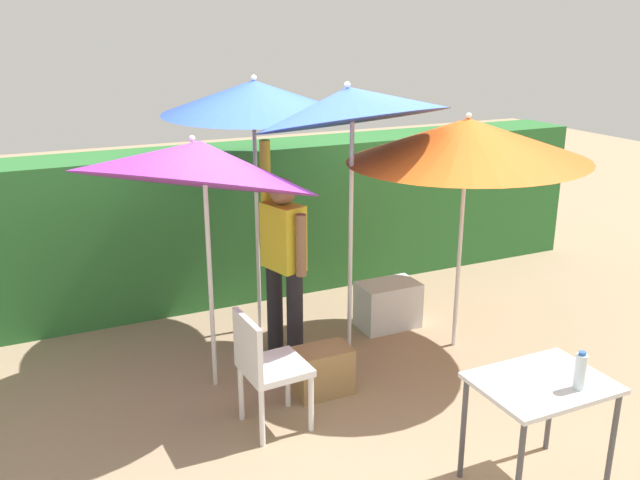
% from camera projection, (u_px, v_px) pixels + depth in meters
% --- Properties ---
extents(ground_plane, '(24.00, 24.00, 0.00)m').
position_uv_depth(ground_plane, '(335.00, 376.00, 5.63)').
color(ground_plane, '#9E8466').
extents(hedge_row, '(8.00, 0.70, 1.60)m').
position_uv_depth(hedge_row, '(249.00, 220.00, 7.19)').
color(hedge_row, '#2D7033').
rests_on(hedge_row, ground_plane).
extents(umbrella_rainbow, '(1.93, 1.86, 2.34)m').
position_uv_depth(umbrella_rainbow, '(199.00, 163.00, 4.96)').
color(umbrella_rainbow, silver).
rests_on(umbrella_rainbow, ground_plane).
extents(umbrella_orange, '(1.58, 1.58, 2.52)m').
position_uv_depth(umbrella_orange, '(350.00, 105.00, 5.34)').
color(umbrella_orange, silver).
rests_on(umbrella_orange, ground_plane).
extents(umbrella_yellow, '(2.03, 2.02, 2.10)m').
position_uv_depth(umbrella_yellow, '(467.00, 140.00, 5.59)').
color(umbrella_yellow, silver).
rests_on(umbrella_yellow, ground_plane).
extents(umbrella_navy, '(1.61, 1.62, 2.38)m').
position_uv_depth(umbrella_navy, '(254.00, 97.00, 5.85)').
color(umbrella_navy, silver).
rests_on(umbrella_navy, ground_plane).
extents(person_vendor, '(0.31, 0.55, 1.88)m').
position_uv_depth(person_vendor, '(284.00, 255.00, 5.69)').
color(person_vendor, black).
rests_on(person_vendor, ground_plane).
extents(chair_plastic, '(0.47, 0.47, 0.89)m').
position_uv_depth(chair_plastic, '(265.00, 364.00, 4.76)').
color(chair_plastic, silver).
rests_on(chair_plastic, ground_plane).
extents(cooler_box, '(0.57, 0.36, 0.44)m').
position_uv_depth(cooler_box, '(388.00, 305.00, 6.48)').
color(cooler_box, silver).
rests_on(cooler_box, ground_plane).
extents(crate_cardboard, '(0.44, 0.28, 0.38)m').
position_uv_depth(crate_cardboard, '(323.00, 371.00, 5.32)').
color(crate_cardboard, '#9E7A4C').
rests_on(crate_cardboard, ground_plane).
extents(folding_table, '(0.80, 0.60, 0.74)m').
position_uv_depth(folding_table, '(541.00, 394.00, 4.10)').
color(folding_table, '#4C4C51').
rests_on(folding_table, ground_plane).
extents(bottle_water, '(0.07, 0.07, 0.24)m').
position_uv_depth(bottle_water, '(580.00, 371.00, 3.95)').
color(bottle_water, silver).
rests_on(bottle_water, folding_table).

